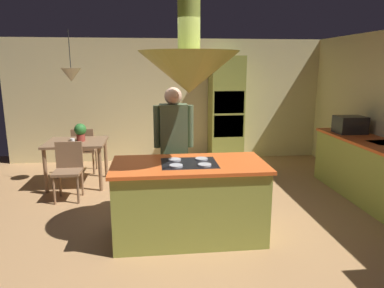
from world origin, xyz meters
name	(u,v)px	position (x,y,z in m)	size (l,w,h in m)	color
ground	(188,228)	(0.00, 0.00, 0.00)	(8.16, 8.16, 0.00)	#AD7F51
wall_back	(171,101)	(0.00, 3.45, 1.27)	(6.80, 0.10, 2.55)	beige
kitchen_island	(189,200)	(0.00, -0.20, 0.46)	(1.78, 0.90, 0.93)	#939E42
counter_run_right	(374,172)	(2.84, 0.60, 0.46)	(0.73, 2.54, 0.91)	#939E42
oven_tower	(226,111)	(1.10, 3.04, 1.10)	(0.66, 0.62, 2.19)	#939E42
dining_table	(77,148)	(-1.70, 1.90, 0.65)	(0.98, 0.85, 0.76)	#835F42
person_at_island	(174,142)	(-0.13, 0.52, 1.00)	(0.53, 0.23, 1.73)	tan
range_hood	(189,70)	(0.00, -0.20, 1.96)	(1.10, 1.10, 1.00)	#939E42
pendant_light_over_table	(71,75)	(-1.70, 1.90, 1.86)	(0.32, 0.32, 0.82)	beige
chair_facing_island	(68,167)	(-1.70, 1.25, 0.50)	(0.40, 0.40, 0.87)	#835F42
chair_by_back_wall	(84,147)	(-1.70, 2.55, 0.50)	(0.40, 0.40, 0.87)	#835F42
potted_plant_on_table	(80,131)	(-1.62, 1.90, 0.93)	(0.20, 0.20, 0.30)	#99382D
cup_on_table	(73,141)	(-1.71, 1.69, 0.81)	(0.07, 0.07, 0.09)	white
microwave_on_counter	(350,125)	(2.84, 1.35, 1.05)	(0.46, 0.36, 0.28)	#232326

